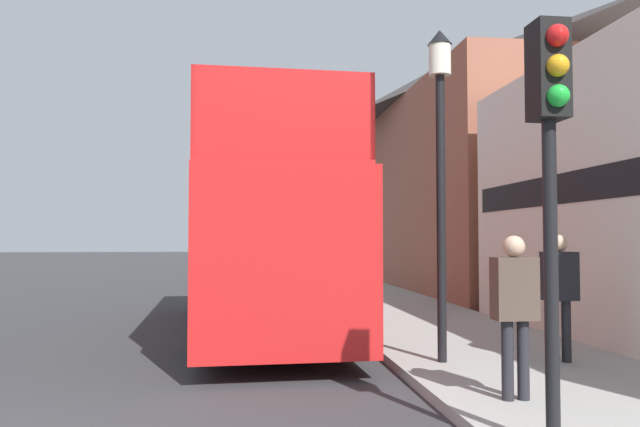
{
  "coord_description": "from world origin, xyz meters",
  "views": [
    {
      "loc": [
        3.36,
        -5.08,
        1.88
      ],
      "look_at": [
        4.9,
        7.27,
        2.41
      ],
      "focal_mm": 35.0,
      "sensor_mm": 36.0,
      "label": 1
    }
  ],
  "objects_px": {
    "tour_bus": "(261,240)",
    "pedestrian_second": "(560,285)",
    "parked_car_ahead_of_bus": "(273,275)",
    "lamp_post_nearest": "(440,132)",
    "traffic_signal": "(550,133)",
    "lamp_post_second": "(327,180)",
    "pedestrian_nearest": "(515,300)"
  },
  "relations": [
    {
      "from": "tour_bus",
      "to": "pedestrian_second",
      "type": "distance_m",
      "value": 6.16
    },
    {
      "from": "parked_car_ahead_of_bus",
      "to": "lamp_post_nearest",
      "type": "distance_m",
      "value": 12.81
    },
    {
      "from": "lamp_post_nearest",
      "to": "traffic_signal",
      "type": "bearing_deg",
      "value": -93.66
    },
    {
      "from": "traffic_signal",
      "to": "lamp_post_second",
      "type": "xyz_separation_m",
      "value": [
        -0.07,
        13.5,
        0.89
      ]
    },
    {
      "from": "tour_bus",
      "to": "lamp_post_nearest",
      "type": "distance_m",
      "value": 5.19
    },
    {
      "from": "tour_bus",
      "to": "lamp_post_second",
      "type": "relative_size",
      "value": 1.86
    },
    {
      "from": "traffic_signal",
      "to": "lamp_post_second",
      "type": "height_order",
      "value": "lamp_post_second"
    },
    {
      "from": "tour_bus",
      "to": "lamp_post_second",
      "type": "xyz_separation_m",
      "value": [
        2.15,
        5.53,
        1.8
      ]
    },
    {
      "from": "parked_car_ahead_of_bus",
      "to": "pedestrian_nearest",
      "type": "relative_size",
      "value": 2.34
    },
    {
      "from": "lamp_post_nearest",
      "to": "lamp_post_second",
      "type": "xyz_separation_m",
      "value": [
        -0.31,
        9.82,
        0.24
      ]
    },
    {
      "from": "lamp_post_nearest",
      "to": "lamp_post_second",
      "type": "bearing_deg",
      "value": 91.81
    },
    {
      "from": "parked_car_ahead_of_bus",
      "to": "pedestrian_nearest",
      "type": "distance_m",
      "value": 14.66
    },
    {
      "from": "pedestrian_nearest",
      "to": "traffic_signal",
      "type": "height_order",
      "value": "traffic_signal"
    },
    {
      "from": "lamp_post_second",
      "to": "pedestrian_second",
      "type": "bearing_deg",
      "value": -78.89
    },
    {
      "from": "pedestrian_nearest",
      "to": "lamp_post_nearest",
      "type": "bearing_deg",
      "value": 93.26
    },
    {
      "from": "parked_car_ahead_of_bus",
      "to": "pedestrian_second",
      "type": "relative_size",
      "value": 2.31
    },
    {
      "from": "pedestrian_nearest",
      "to": "lamp_post_nearest",
      "type": "xyz_separation_m",
      "value": [
        -0.12,
        2.14,
        2.23
      ]
    },
    {
      "from": "traffic_signal",
      "to": "parked_car_ahead_of_bus",
      "type": "bearing_deg",
      "value": 95.63
    },
    {
      "from": "pedestrian_nearest",
      "to": "parked_car_ahead_of_bus",
      "type": "bearing_deg",
      "value": 97.6
    },
    {
      "from": "tour_bus",
      "to": "pedestrian_second",
      "type": "xyz_separation_m",
      "value": [
        4.12,
        -4.53,
        -0.65
      ]
    },
    {
      "from": "lamp_post_nearest",
      "to": "lamp_post_second",
      "type": "height_order",
      "value": "lamp_post_second"
    },
    {
      "from": "tour_bus",
      "to": "traffic_signal",
      "type": "xyz_separation_m",
      "value": [
        2.22,
        -7.97,
        0.92
      ]
    },
    {
      "from": "pedestrian_second",
      "to": "lamp_post_second",
      "type": "xyz_separation_m",
      "value": [
        -1.97,
        10.06,
        2.45
      ]
    },
    {
      "from": "traffic_signal",
      "to": "pedestrian_second",
      "type": "bearing_deg",
      "value": 61.11
    },
    {
      "from": "parked_car_ahead_of_bus",
      "to": "pedestrian_nearest",
      "type": "height_order",
      "value": "pedestrian_nearest"
    },
    {
      "from": "pedestrian_second",
      "to": "lamp_post_nearest",
      "type": "distance_m",
      "value": 2.78
    },
    {
      "from": "traffic_signal",
      "to": "lamp_post_nearest",
      "type": "height_order",
      "value": "lamp_post_nearest"
    },
    {
      "from": "parked_car_ahead_of_bus",
      "to": "traffic_signal",
      "type": "relative_size",
      "value": 1.16
    },
    {
      "from": "tour_bus",
      "to": "lamp_post_second",
      "type": "distance_m",
      "value": 6.2
    },
    {
      "from": "tour_bus",
      "to": "parked_car_ahead_of_bus",
      "type": "relative_size",
      "value": 2.3
    },
    {
      "from": "pedestrian_second",
      "to": "lamp_post_nearest",
      "type": "relative_size",
      "value": 0.38
    },
    {
      "from": "tour_bus",
      "to": "lamp_post_second",
      "type": "bearing_deg",
      "value": 66.31
    }
  ]
}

